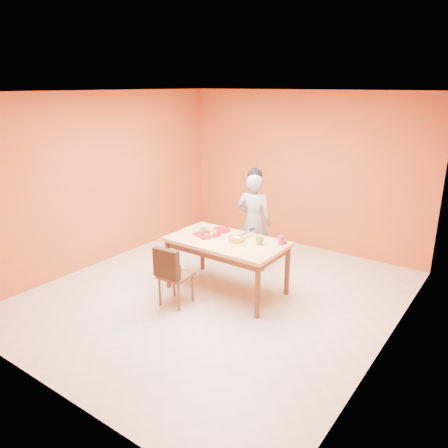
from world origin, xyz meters
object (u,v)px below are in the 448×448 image
Objects in this scene: pastry_platter at (207,235)px; egg_ornament at (260,239)px; checker_tin at (283,242)px; sponge_cake at (237,239)px; dining_table at (227,246)px; person at (254,222)px; magenta_glass at (281,240)px; red_dinner_plate at (221,230)px; dining_chair at (175,274)px.

egg_ornament is at bearing 9.17° from pastry_platter.
checker_tin is (0.23, 0.23, -0.06)m from egg_ornament.
sponge_cake is (0.50, 0.01, 0.03)m from pastry_platter.
egg_ornament reaches higher than checker_tin.
person reaches higher than dining_table.
person is 1.00m from magenta_glass.
sponge_cake is (0.27, -0.88, 0.03)m from person.
dining_chair is at bearing -91.81° from red_dinner_plate.
red_dinner_plate is at bearing 62.13° from person.
sponge_cake is at bearing 1.34° from pastry_platter.
person is at bearing 142.91° from magenta_glass.
pastry_platter is (-0.34, -0.00, 0.10)m from dining_table.
person is 0.95m from egg_ornament.
sponge_cake is (0.16, 0.01, 0.13)m from dining_table.
person is 5.11× the size of pastry_platter.
red_dinner_plate is 2.78× the size of checker_tin.
pastry_platter is 2.98× the size of checker_tin.
dining_chair is 1.04m from red_dinner_plate.
pastry_platter is 1.07× the size of red_dinner_plate.
egg_ornament is at bearing 15.31° from dining_table.
person is 0.64m from red_dinner_plate.
red_dinner_plate is 0.76m from egg_ornament.
red_dinner_plate is 0.97m from magenta_glass.
dining_table is 14.25× the size of magenta_glass.
person reaches higher than sponge_cake.
checker_tin is at bearing 55.64° from egg_ornament.
dining_chair is 0.94m from sponge_cake.
checker_tin reaches higher than pastry_platter.
dining_table is at bearing 0.76° from pastry_platter.
dining_table is at bearing -152.76° from checker_tin.
pastry_platter is 1.08m from checker_tin.
person reaches higher than red_dinner_plate.
person is 0.96m from checker_tin.
sponge_cake is 1.64× the size of egg_ornament.
dining_chair is at bearing -133.19° from checker_tin.
red_dinner_plate is at bearing -175.35° from checker_tin.
person reaches higher than egg_ornament.
magenta_glass is at bearing 22.61° from dining_table.
pastry_platter and red_dinner_plate have the same top height.
sponge_cake is at bearing 95.43° from person.
dining_chair is at bearing 70.80° from person.
sponge_cake is at bearing 51.59° from dining_chair.
checker_tin is at bearing 90.00° from magenta_glass.
red_dinner_plate is 1.95× the size of egg_ornament.
dining_table is at bearing -153.60° from egg_ornament.
dining_table is 0.21m from sponge_cake.
pastry_platter is 1.28× the size of sponge_cake.
checker_tin is at bearing 33.29° from sponge_cake.
checker_tin is (0.97, 0.08, 0.01)m from red_dinner_plate.
magenta_glass is (0.79, -0.60, 0.05)m from person.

